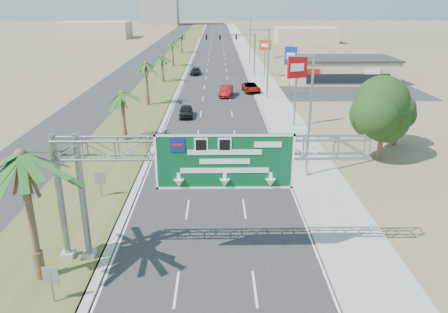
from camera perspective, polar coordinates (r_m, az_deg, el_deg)
road at (r=122.38m, az=-0.98°, el=13.35°), size 12.00×300.00×0.02m
sidewalk_right at (r=122.66m, az=3.11°, el=13.36°), size 4.00×300.00×0.10m
median_grass at (r=122.79m, az=-5.78°, el=13.30°), size 7.00×300.00×0.12m
opposing_road at (r=123.57m, az=-9.10°, el=13.17°), size 8.00×300.00×0.02m
sign_gantry at (r=22.93m, az=-3.84°, el=-0.22°), size 16.75×1.24×7.50m
palm_near at (r=22.79m, az=-25.02°, el=0.09°), size 5.70×5.70×8.35m
palm_row_b at (r=45.54m, az=-13.22°, el=7.93°), size 3.99×3.99×5.95m
palm_row_c at (r=60.92m, az=-10.20°, el=11.78°), size 3.99×3.99×6.75m
palm_row_d at (r=78.76m, az=-8.11°, el=12.76°), size 3.99×3.99×5.45m
palm_row_e at (r=97.46m, az=-6.78°, el=14.55°), size 3.99×3.99×6.15m
palm_row_f at (r=122.31m, az=-5.61°, el=15.47°), size 3.99×3.99×5.75m
streetlight_near at (r=35.56m, az=10.79°, el=4.48°), size 3.27×0.44×10.00m
streetlight_mid at (r=64.65m, az=5.59°, el=11.58°), size 3.27×0.44×10.00m
streetlight_far at (r=100.27m, az=3.32°, el=14.57°), size 3.27×0.44×10.00m
signal_mast at (r=84.20m, az=2.62°, el=13.67°), size 10.28×0.71×8.00m
store_building at (r=81.48m, az=14.95°, el=10.81°), size 18.00×10.00×4.00m
oak_near at (r=41.49m, az=20.22°, el=5.57°), size 4.50×4.50×6.80m
oak_far at (r=46.37m, az=21.91°, el=5.86°), size 3.50×3.50×5.60m
median_signback_a at (r=22.97m, az=-21.67°, el=-14.60°), size 0.75×0.08×2.08m
median_signback_b at (r=33.25m, az=-15.90°, el=-2.95°), size 0.75×0.08×2.08m
building_distant_left at (r=177.76m, az=-16.21°, el=15.61°), size 24.00×14.00×6.00m
building_distant_right at (r=154.92m, az=10.61°, el=15.33°), size 20.00×12.00×5.00m
car_left_lane at (r=54.94m, az=-5.00°, el=5.90°), size 1.86×4.27×1.43m
car_mid_lane at (r=66.77m, az=0.30°, el=8.56°), size 2.37×5.12×1.63m
car_right_lane at (r=70.01m, az=3.56°, el=8.97°), size 2.94×5.37×1.43m
car_far at (r=86.67m, az=-3.76°, el=11.02°), size 2.13×4.54×1.28m
pole_sign_red_near at (r=49.99m, az=9.51°, el=10.96°), size 2.34×1.17×8.22m
pole_sign_blue at (r=75.04m, az=8.69°, el=12.70°), size 1.97×1.01×6.74m
pole_sign_red_far at (r=83.02m, az=5.40°, el=13.97°), size 2.17×1.04×7.05m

